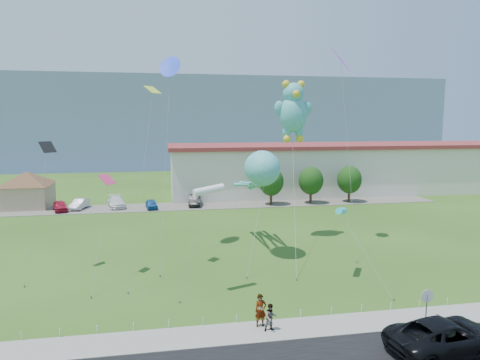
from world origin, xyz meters
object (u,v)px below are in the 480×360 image
warehouse (347,167)px  suv (446,336)px  parked_car_white (116,202)px  octopus_kite (259,175)px  parked_car_silver (80,204)px  pedestrian_right (271,317)px  pedestrian_left (261,310)px  parked_car_red (60,206)px  pavilion (27,186)px  teddy_bear_kite (293,110)px  parked_car_blue (151,204)px  stop_sign (427,300)px  parked_car_black (195,200)px

warehouse → suv: (-16.92, -50.57, -3.19)m
warehouse → parked_car_white: size_ratio=11.93×
parked_car_white → octopus_kite: bearing=-69.9°
parked_car_silver → parked_car_white: (4.83, 0.43, 0.07)m
suv → parked_car_white: (-20.94, 42.57, -0.13)m
pedestrian_right → parked_car_silver: 42.17m
pedestrian_left → parked_car_silver: bearing=106.8°
suv → parked_car_silver: 49.39m
parked_car_red → warehouse: bearing=-6.4°
pavilion → teddy_bear_kite: teddy_bear_kite is taller
parked_car_blue → octopus_kite: size_ratio=0.30×
stop_sign → suv: bearing=-100.2°
parked_car_white → parked_car_red: bearing=-179.8°
parked_car_silver → parked_car_white: 4.85m
pavilion → parked_car_blue: (17.04, -3.94, -2.35)m
parked_car_silver → parked_car_black: size_ratio=0.89×
parked_car_silver → parked_car_blue: parked_car_silver is taller
pedestrian_right → octopus_kite: size_ratio=0.13×
stop_sign → parked_car_silver: stop_sign is taller
pedestrian_right → octopus_kite: bearing=75.4°
pedestrian_left → parked_car_black: bearing=84.4°
suv → parked_car_black: suv is taller
parked_car_black → teddy_bear_kite: size_ratio=0.29×
parked_car_red → teddy_bear_kite: bearing=-52.7°
pavilion → teddy_bear_kite: size_ratio=0.58×
suv → parked_car_blue: suv is taller
suv → parked_car_red: size_ratio=1.57×
warehouse → suv: size_ratio=9.67×
parked_car_red → suv: bearing=-74.0°
pavilion → parked_car_black: size_ratio=2.00×
stop_sign → pedestrian_right: bearing=171.1°
parked_car_silver → octopus_kite: size_ratio=0.34×
suv → pedestrian_left: (-8.81, 4.37, 0.13)m
warehouse → pedestrian_left: bearing=-119.1°
pavilion → teddy_bear_kite: 39.72m
suv → parked_car_blue: (-16.04, 40.62, -0.27)m
parked_car_silver → pavilion: bearing=175.1°
pedestrian_left → pedestrian_right: 0.80m
pedestrian_left → octopus_kite: bearing=70.5°
pedestrian_left → parked_car_black: size_ratio=0.42×
suv → parked_car_black: size_ratio=1.37×
stop_sign → parked_car_white: stop_sign is taller
pedestrian_left → teddy_bear_kite: size_ratio=0.12×
pavilion → pedestrian_left: 47.00m
parked_car_red → parked_car_blue: size_ratio=1.13×
pavilion → suv: size_ratio=1.46×
suv → pedestrian_left: 9.84m
suv → teddy_bear_kite: bearing=-4.5°
warehouse → parked_car_black: bearing=-161.9°
parked_car_red → parked_car_silver: bearing=8.2°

